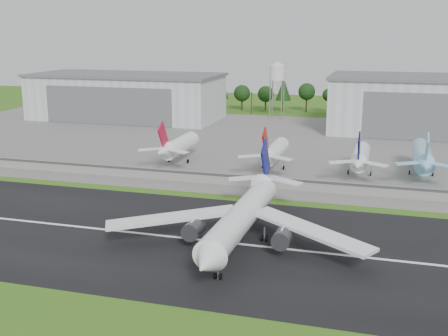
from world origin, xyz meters
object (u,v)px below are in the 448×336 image
(parked_jet_red_a, at_px, (177,146))
(parked_jet_red_b, at_px, (273,153))
(main_airliner, at_px, (241,224))
(parked_jet_navy, at_px, (360,158))
(parked_jet_skyblue, at_px, (423,157))

(parked_jet_red_a, relative_size, parked_jet_red_b, 1.00)
(main_airliner, distance_m, parked_jet_navy, 70.21)
(main_airliner, relative_size, parked_jet_red_b, 1.89)
(main_airliner, bearing_deg, parked_jet_skyblue, -118.03)
(parked_jet_navy, bearing_deg, parked_jet_red_b, 179.99)
(parked_jet_red_a, relative_size, parked_jet_navy, 1.00)
(parked_jet_red_b, distance_m, parked_jet_skyblue, 46.84)
(parked_jet_red_b, bearing_deg, parked_jet_red_a, 179.96)
(parked_jet_red_a, height_order, parked_jet_skyblue, parked_jet_skyblue)
(main_airliner, bearing_deg, parked_jet_red_a, -58.12)
(parked_jet_red_a, xyz_separation_m, parked_jet_skyblue, (80.04, 5.03, 0.14))
(parked_jet_navy, bearing_deg, parked_jet_skyblue, 15.08)
(parked_jet_red_a, xyz_separation_m, parked_jet_red_b, (33.47, -0.02, -0.14))
(parked_jet_red_a, relative_size, parked_jet_skyblue, 0.84)
(parked_jet_red_a, bearing_deg, parked_jet_skyblue, 3.60)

